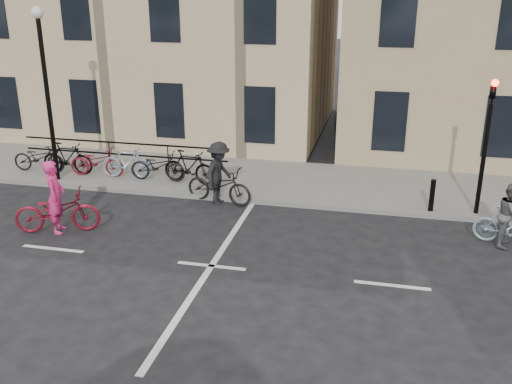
% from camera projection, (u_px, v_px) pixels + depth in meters
% --- Properties ---
extents(ground, '(120.00, 120.00, 0.00)m').
position_uv_depth(ground, '(211.00, 266.00, 12.92)').
color(ground, black).
rests_on(ground, ground).
extents(sidewalk, '(46.00, 4.00, 0.15)m').
position_uv_depth(sidewalk, '(151.00, 172.00, 19.24)').
color(sidewalk, slate).
rests_on(sidewalk, ground).
extents(building_west, '(20.00, 10.00, 10.00)m').
position_uv_depth(building_west, '(100.00, 6.00, 24.97)').
color(building_west, tan).
rests_on(building_west, sidewalk).
extents(traffic_light, '(0.18, 0.30, 3.90)m').
position_uv_depth(traffic_light, '(487.00, 131.00, 14.76)').
color(traffic_light, black).
rests_on(traffic_light, sidewalk).
extents(lamp_post, '(0.36, 0.36, 5.28)m').
position_uv_depth(lamp_post, '(45.00, 74.00, 17.13)').
color(lamp_post, black).
rests_on(lamp_post, sidewalk).
extents(bollard_east, '(0.14, 0.14, 0.90)m').
position_uv_depth(bollard_east, '(432.00, 195.00, 15.56)').
color(bollard_east, black).
rests_on(bollard_east, sidewalk).
extents(parked_bikes, '(7.25, 1.23, 1.05)m').
position_uv_depth(parked_bikes, '(111.00, 162.00, 18.36)').
color(parked_bikes, black).
rests_on(parked_bikes, sidewalk).
extents(cyclist_pink, '(2.26, 1.40, 1.90)m').
position_uv_depth(cyclist_pink, '(57.00, 207.00, 14.54)').
color(cyclist_pink, maroon).
rests_on(cyclist_pink, ground).
extents(cyclist_grey, '(1.71, 0.91, 1.59)m').
position_uv_depth(cyclist_grey, '(510.00, 221.00, 13.75)').
color(cyclist_grey, '#88A4B2').
rests_on(cyclist_grey, ground).
extents(cyclist_dark, '(2.17, 1.30, 1.83)m').
position_uv_depth(cyclist_dark, '(219.00, 179.00, 16.45)').
color(cyclist_dark, black).
rests_on(cyclist_dark, ground).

